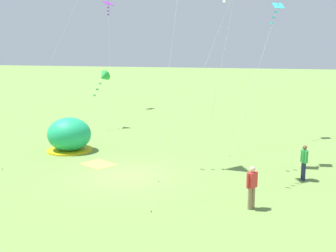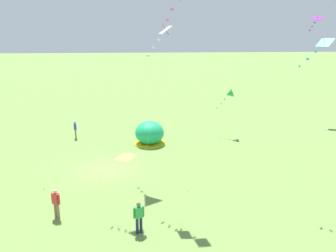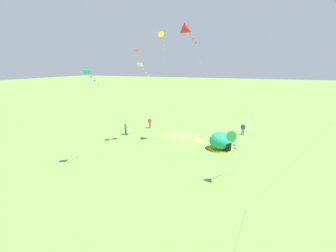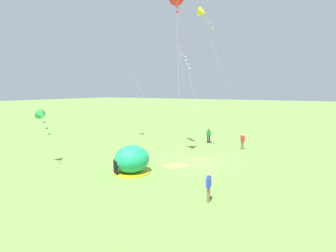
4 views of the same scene
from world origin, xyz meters
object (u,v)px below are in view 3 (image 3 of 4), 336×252
kite_red (187,30)px  kite_green (232,137)px  kite_yellow (162,36)px  kite_white (142,69)px  kite_cyan (90,76)px  popup_tent (221,141)px  kite_pink (139,55)px  person_strolling (243,128)px  person_center_field (126,128)px  person_watching_sky (150,122)px

kite_red → kite_green: (-6.83, 9.00, -9.73)m
kite_yellow → kite_white: bearing=57.5°
kite_yellow → kite_white: kite_yellow is taller
kite_yellow → kite_cyan: size_ratio=1.47×
popup_tent → kite_pink: size_ratio=0.24×
kite_red → kite_cyan: size_ratio=1.54×
person_strolling → person_center_field: size_ratio=1.00×
person_center_field → kite_cyan: kite_cyan is taller
kite_green → kite_red: bearing=-52.8°
kite_red → kite_cyan: (6.38, 10.01, -5.01)m
person_center_field → popup_tent: bearing=176.2°
popup_tent → person_strolling: (-2.15, -7.04, -0.03)m
kite_yellow → kite_white: 5.02m
person_watching_sky → kite_yellow: bearing=137.5°
person_watching_sky → kite_yellow: 13.45m
person_watching_sky → person_center_field: same height
kite_yellow → kite_cyan: bearing=75.7°
person_center_field → kite_red: (-9.00, -0.32, 12.92)m
person_strolling → kite_white: 16.69m
person_strolling → kite_yellow: size_ratio=0.12×
kite_white → kite_pink: bearing=84.4°
person_center_field → kite_white: size_ratio=0.17×
kite_green → kite_white: (12.05, -7.32, 5.31)m
person_watching_sky → person_strolling: (-14.27, -1.63, 0.00)m
kite_pink → kite_cyan: bearing=81.8°
person_strolling → kite_pink: kite_pink is taller
kite_yellow → person_watching_sky: bearing=-42.5°
kite_pink → kite_cyan: kite_pink is taller
person_center_field → kite_pink: kite_pink is taller
person_center_field → kite_white: kite_white is taller
person_strolling → kite_yellow: (10.65, 4.95, 12.52)m
kite_green → kite_pink: size_ratio=0.39×
kite_green → kite_pink: 15.41m
kite_green → kite_white: 15.07m
person_strolling → kite_red: kite_red is taller
kite_green → kite_cyan: size_ratio=0.49×
kite_pink → person_watching_sky: bearing=-73.5°
kite_yellow → kite_cyan: (2.77, 10.85, -4.62)m
kite_green → kite_pink: kite_pink is taller
person_watching_sky → kite_white: 10.51m
kite_white → person_watching_sky: bearing=-71.0°
kite_green → person_center_field: bearing=-28.7°
kite_red → kite_yellow: bearing=-13.2°
kite_red → person_center_field: bearing=2.0°
kite_red → kite_yellow: (3.61, -0.84, -0.40)m
person_strolling → kite_pink: size_ratio=0.14×
person_watching_sky → kite_pink: bearing=106.5°
person_center_field → person_strolling: bearing=-159.1°
person_center_field → kite_red: kite_red is taller
person_center_field → kite_pink: 10.91m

